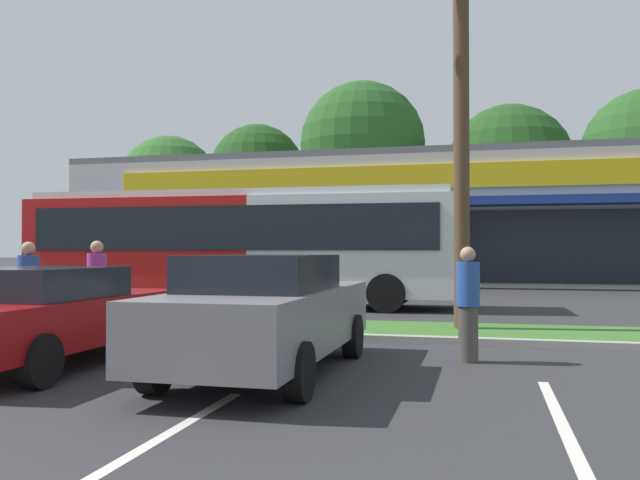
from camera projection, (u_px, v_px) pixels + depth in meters
grass_median at (349, 329)px, 12.91m from camera, size 56.00×2.20×0.12m
curb_lip at (336, 337)px, 11.73m from camera, size 56.00×0.24×0.12m
parking_stripe_2 at (122, 461)px, 5.02m from camera, size 0.12×4.80×0.01m
parking_stripe_3 at (568, 436)px, 5.68m from camera, size 0.12×4.80×0.01m
storefront_building at (395, 222)px, 34.18m from camera, size 30.93×12.13×6.10m
tree_far_left at (169, 186)px, 49.65m from camera, size 7.44×7.44×10.12m
tree_left at (257, 172)px, 46.80m from camera, size 6.65×6.65×10.45m
tree_mid_left at (362, 144)px, 42.13m from camera, size 7.91×7.91×12.27m
tree_mid at (510, 168)px, 43.22m from camera, size 8.17×8.17×11.06m
utility_pole at (454, 25)px, 12.65m from camera, size 3.14×2.38×11.08m
city_bus at (241, 244)px, 18.88m from camera, size 12.40×2.89×3.25m
car_0 at (355, 273)px, 25.48m from camera, size 4.49×1.94×1.37m
car_1 at (103, 269)px, 28.18m from camera, size 4.67×1.98×1.58m
car_2 at (267, 312)px, 8.57m from camera, size 1.88×4.79×1.53m
car_3 at (46, 314)px, 9.14m from camera, size 2.00×4.44×1.36m
pedestrian_near_bench at (97, 288)px, 12.36m from camera, size 0.36×0.36×1.77m
pedestrian_by_pole at (28, 292)px, 11.41m from camera, size 0.35×0.35×1.74m
pedestrian_mid at (468, 304)px, 9.46m from camera, size 0.33×0.33×1.64m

